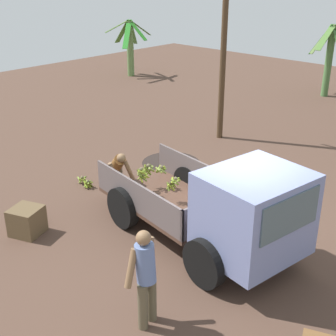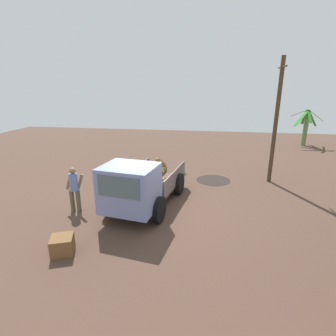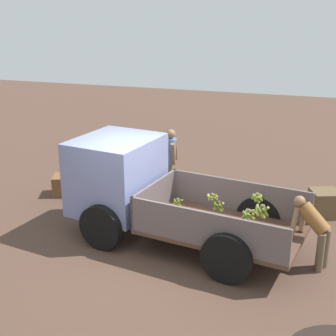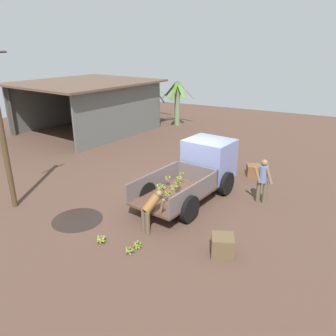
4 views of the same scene
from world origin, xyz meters
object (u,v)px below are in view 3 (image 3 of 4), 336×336
cargo_truck (137,186)px  person_foreground_visitor (170,158)px  wooden_crate_0 (324,203)px  wooden_crate_1 (66,185)px  person_worker_loading (314,228)px

cargo_truck → person_foreground_visitor: (0.06, -2.24, -0.11)m
cargo_truck → wooden_crate_0: size_ratio=8.01×
wooden_crate_1 → person_worker_loading: bearing=164.6°
wooden_crate_0 → cargo_truck: bearing=30.1°
person_foreground_visitor → person_worker_loading: (-3.44, 2.48, -0.17)m
cargo_truck → person_worker_loading: bearing=-175.2°
person_worker_loading → wooden_crate_1: size_ratio=2.18×
cargo_truck → wooden_crate_1: size_ratio=8.20×
wooden_crate_0 → wooden_crate_1: 6.07m
person_foreground_visitor → wooden_crate_1: person_foreground_visitor is taller
wooden_crate_0 → wooden_crate_1: (6.03, 0.70, -0.04)m
person_foreground_visitor → person_worker_loading: 4.24m
person_foreground_visitor → wooden_crate_1: size_ratio=2.85×
cargo_truck → wooden_crate_1: 2.93m
wooden_crate_0 → wooden_crate_1: wooden_crate_0 is taller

